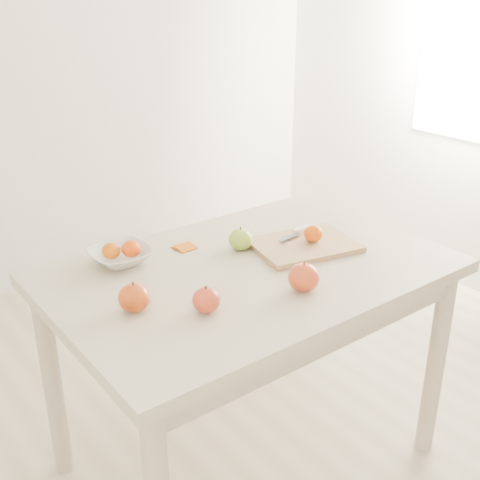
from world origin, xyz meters
TOP-DOWN VIEW (x-y plane):
  - ground at (0.00, 0.00)m, footprint 3.50×3.50m
  - table at (0.00, 0.00)m, footprint 1.20×0.80m
  - cutting_board at (0.23, 0.00)m, footprint 0.37×0.30m
  - board_tangerine at (0.26, -0.01)m, footprint 0.06×0.06m
  - fruit_bowl at (-0.30, 0.26)m, footprint 0.19×0.19m
  - bowl_tangerine_near at (-0.33, 0.27)m, footprint 0.06×0.06m
  - bowl_tangerine_far at (-0.27, 0.25)m, footprint 0.06×0.06m
  - orange_peel_a at (-0.09, 0.23)m, footprint 0.06×0.05m
  - orange_peel_b at (-0.10, 0.25)m, footprint 0.05×0.04m
  - paring_knife at (0.27, 0.07)m, footprint 0.17×0.05m
  - apple_green at (0.05, 0.12)m, footprint 0.08×0.08m
  - apple_red_e at (0.02, -0.21)m, footprint 0.09×0.09m
  - apple_red_b at (-0.41, -0.03)m, footprint 0.08×0.08m
  - apple_red_c at (-0.26, -0.14)m, footprint 0.07×0.07m

SIDE VIEW (x-z plane):
  - ground at x=0.00m, z-range 0.00..0.00m
  - table at x=0.00m, z-range 0.28..1.03m
  - orange_peel_a at x=-0.09m, z-range 0.75..0.76m
  - orange_peel_b at x=-0.10m, z-range 0.75..0.76m
  - cutting_board at x=0.23m, z-range 0.75..0.77m
  - fruit_bowl at x=-0.30m, z-range 0.75..0.80m
  - paring_knife at x=0.27m, z-range 0.77..0.78m
  - apple_red_c at x=-0.26m, z-range 0.75..0.82m
  - apple_green at x=0.05m, z-range 0.75..0.82m
  - apple_red_b at x=-0.41m, z-range 0.75..0.83m
  - apple_red_e at x=0.02m, z-range 0.75..0.83m
  - bowl_tangerine_near at x=-0.33m, z-range 0.77..0.82m
  - bowl_tangerine_far at x=-0.27m, z-range 0.77..0.82m
  - board_tangerine at x=0.26m, z-range 0.77..0.82m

